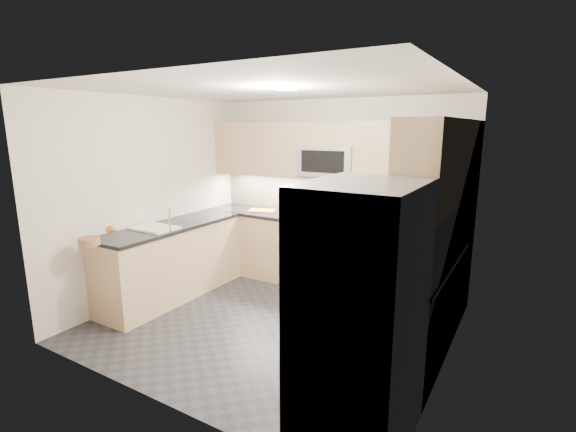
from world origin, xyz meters
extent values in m
cube|color=black|center=(0.00, 0.00, 0.00)|extent=(3.60, 3.20, 0.00)
cube|color=beige|center=(0.00, 0.00, 2.50)|extent=(3.60, 3.20, 0.02)
cube|color=beige|center=(0.00, 1.60, 1.25)|extent=(3.60, 0.02, 2.50)
cube|color=beige|center=(0.00, -1.60, 1.25)|extent=(3.60, 0.02, 2.50)
cube|color=beige|center=(-1.80, 0.00, 1.25)|extent=(0.02, 3.20, 2.50)
cube|color=beige|center=(1.80, 0.00, 1.25)|extent=(0.02, 3.20, 2.50)
cube|color=tan|center=(-1.09, 1.30, 0.45)|extent=(1.42, 0.60, 0.90)
cube|color=tan|center=(1.09, 1.30, 0.45)|extent=(1.42, 0.60, 0.90)
cube|color=tan|center=(1.50, 0.15, 0.45)|extent=(0.60, 1.70, 0.90)
cube|color=tan|center=(-1.50, 0.00, 0.45)|extent=(0.60, 2.00, 0.90)
cube|color=black|center=(-1.09, 1.30, 0.92)|extent=(1.42, 0.63, 0.04)
cube|color=black|center=(1.09, 1.30, 0.92)|extent=(1.42, 0.63, 0.04)
cube|color=black|center=(1.50, 0.15, 0.92)|extent=(0.63, 1.70, 0.04)
cube|color=black|center=(-1.50, 0.00, 0.92)|extent=(0.63, 2.00, 0.04)
cube|color=tan|center=(0.00, 1.43, 1.83)|extent=(3.60, 0.35, 0.75)
cube|color=tan|center=(1.62, 0.28, 1.83)|extent=(0.35, 1.95, 0.75)
cube|color=tan|center=(0.00, 1.60, 1.20)|extent=(3.60, 0.01, 0.51)
cube|color=tan|center=(1.80, 0.45, 1.20)|extent=(0.01, 2.30, 0.51)
cube|color=#999BA0|center=(0.00, 1.28, 0.46)|extent=(0.76, 0.65, 0.91)
cube|color=black|center=(0.00, 1.28, 0.92)|extent=(0.76, 0.65, 0.03)
cube|color=black|center=(0.00, 0.95, 0.45)|extent=(0.62, 0.02, 0.45)
cylinder|color=#B2B5BA|center=(0.00, 0.93, 0.72)|extent=(0.60, 0.02, 0.02)
cube|color=#A1A3A9|center=(0.00, 1.40, 1.70)|extent=(0.76, 0.40, 0.40)
cube|color=black|center=(0.00, 1.20, 1.70)|extent=(0.60, 0.01, 0.28)
cube|color=#94959B|center=(1.45, -1.15, 0.90)|extent=(0.70, 0.90, 1.80)
cylinder|color=#B2B5BA|center=(1.08, -1.33, 0.95)|extent=(0.02, 0.02, 1.20)
cylinder|color=#B2B5BA|center=(1.08, -0.97, 0.95)|extent=(0.02, 0.02, 1.20)
cube|color=white|center=(-1.50, -0.25, 0.88)|extent=(0.52, 0.38, 0.16)
cylinder|color=silver|center=(-1.24, -0.25, 1.08)|extent=(0.03, 0.03, 0.28)
cylinder|color=#67C353|center=(1.26, 1.23, 1.01)|extent=(0.28, 0.28, 0.14)
cube|color=orange|center=(-1.02, 1.31, 0.95)|extent=(0.44, 0.37, 0.01)
cylinder|color=#8C6041|center=(-1.53, -1.09, 0.98)|extent=(0.28, 0.28, 0.08)
sphere|color=#C34516|center=(-1.52, -0.83, 1.05)|extent=(0.08, 0.08, 0.08)
sphere|color=#54BD51|center=(-1.50, -0.80, 1.05)|extent=(0.06, 0.06, 0.06)
cube|color=white|center=(-0.09, 0.91, 0.55)|extent=(0.20, 0.06, 0.37)
sphere|color=orange|center=(-1.53, -0.84, 1.05)|extent=(0.07, 0.07, 0.07)
camera|label=1|loc=(2.35, -3.59, 2.13)|focal=26.00mm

